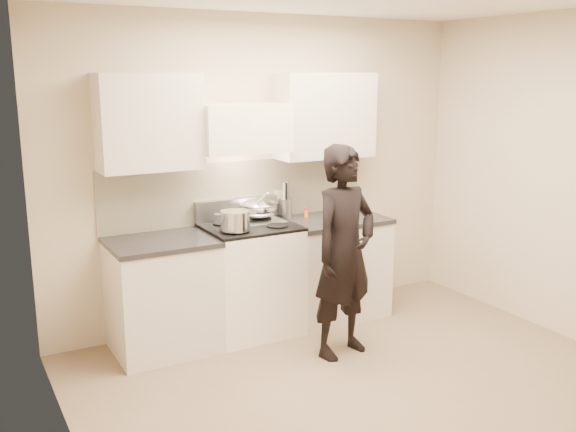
{
  "coord_description": "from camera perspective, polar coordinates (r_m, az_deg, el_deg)",
  "views": [
    {
      "loc": [
        -2.56,
        -3.32,
        2.2
      ],
      "look_at": [
        -0.14,
        1.05,
        1.08
      ],
      "focal_mm": 40.0,
      "sensor_mm": 36.0,
      "label": 1
    }
  ],
  "objects": [
    {
      "name": "ground_plane",
      "position": [
        4.73,
        7.96,
        -15.21
      ],
      "size": [
        4.0,
        4.0,
        0.0
      ],
      "primitive_type": "plane",
      "color": "#7D6650"
    },
    {
      "name": "counter_right",
      "position": [
        5.92,
        3.96,
        -4.49
      ],
      "size": [
        0.92,
        0.67,
        0.92
      ],
      "color": "beige",
      "rests_on": "ground"
    },
    {
      "name": "counter_left",
      "position": [
        5.26,
        -11.05,
        -6.91
      ],
      "size": [
        0.82,
        0.67,
        0.92
      ],
      "color": "beige",
      "rests_on": "ground"
    },
    {
      "name": "room_shell",
      "position": [
        4.5,
        5.15,
        4.89
      ],
      "size": [
        4.04,
        3.54,
        2.7
      ],
      "color": "#C1B399",
      "rests_on": "ground"
    },
    {
      "name": "stove",
      "position": [
        5.53,
        -3.32,
        -5.58
      ],
      "size": [
        0.76,
        0.65,
        0.96
      ],
      "color": "white",
      "rests_on": "ground"
    },
    {
      "name": "person",
      "position": [
        5.01,
        5.02,
        -3.21
      ],
      "size": [
        0.69,
        0.53,
        1.67
      ],
      "primitive_type": "imported",
      "rotation": [
        0.0,
        0.0,
        0.22
      ],
      "color": "black",
      "rests_on": "ground"
    },
    {
      "name": "spice_jar",
      "position": [
        5.8,
        1.62,
        0.34
      ],
      "size": [
        0.04,
        0.04,
        0.09
      ],
      "color": "orange",
      "rests_on": "counter_right"
    },
    {
      "name": "utensil_crock",
      "position": [
        5.77,
        -0.23,
        0.82
      ],
      "size": [
        0.12,
        0.12,
        0.32
      ],
      "color": "#A0A0A5",
      "rests_on": "counter_right"
    },
    {
      "name": "wok",
      "position": [
        5.57,
        -2.67,
        0.7
      ],
      "size": [
        0.34,
        0.42,
        0.27
      ],
      "color": "silver",
      "rests_on": "stove"
    },
    {
      "name": "oil_glass",
      "position": [
        5.99,
        4.86,
        1.0
      ],
      "size": [
        0.09,
        0.09,
        0.16
      ],
      "color": "#C79407",
      "rests_on": "counter_right"
    },
    {
      "name": "stock_pot",
      "position": [
        5.17,
        -4.7,
        -0.4
      ],
      "size": [
        0.33,
        0.3,
        0.16
      ],
      "color": "silver",
      "rests_on": "stove"
    }
  ]
}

